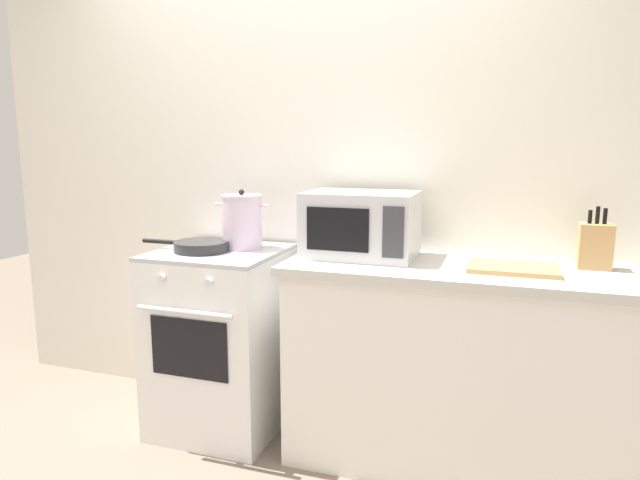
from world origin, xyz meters
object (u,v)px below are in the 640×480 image
stove (222,339)px  microwave (361,224)px  stock_pot (242,221)px  frying_pan (200,246)px  knife_block (595,246)px  cutting_board (513,268)px

stove → microwave: size_ratio=1.84×
stock_pot → microwave: size_ratio=0.59×
stove → frying_pan: 0.49m
frying_pan → microwave: 0.79m
stock_pot → knife_block: 1.61m
stove → knife_block: size_ratio=3.51×
stove → stock_pot: stock_pot is taller
stock_pot → microwave: bearing=-1.0°
frying_pan → microwave: microwave is taller
stock_pot → knife_block: size_ratio=1.13×
frying_pan → microwave: size_ratio=0.93×
stove → cutting_board: bearing=0.0°
stove → stock_pot: bearing=46.4°
stove → microwave: 0.93m
cutting_board → knife_block: 0.36m
microwave → frying_pan: bearing=-170.3°
stove → microwave: (0.70, 0.08, 0.61)m
frying_pan → cutting_board: frying_pan is taller
stock_pot → microwave: microwave is taller
microwave → knife_block: microwave is taller
microwave → stove: bearing=-173.6°
knife_block → cutting_board: bearing=-156.3°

